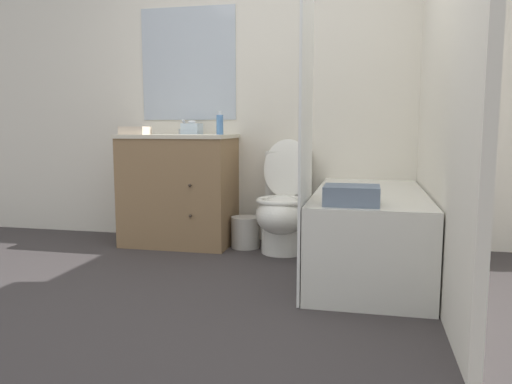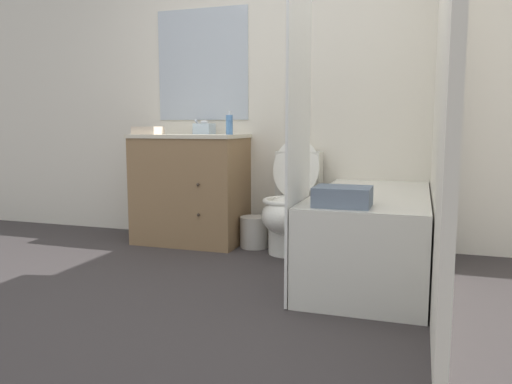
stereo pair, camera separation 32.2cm
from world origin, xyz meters
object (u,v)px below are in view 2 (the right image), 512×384
toilet (291,209)px  bathtub (371,234)px  vanity_cabinet (191,188)px  hand_towel_folded (148,130)px  sink_faucet (200,130)px  bath_towel_folded (343,196)px  soap_dispenser (229,124)px  wastebasket (254,232)px  tissue_box (204,128)px

toilet → bathtub: toilet is taller
vanity_cabinet → hand_towel_folded: hand_towel_folded is taller
bathtub → hand_towel_folded: bearing=169.0°
sink_faucet → bathtub: 1.79m
vanity_cabinet → toilet: size_ratio=1.04×
sink_faucet → bath_towel_folded: bearing=-42.2°
toilet → soap_dispenser: (-0.52, 0.04, 0.64)m
wastebasket → bathtub: bearing=-26.9°
tissue_box → sink_faucet: bearing=136.5°
bathtub → soap_dispenser: soap_dispenser is taller
toilet → soap_dispenser: size_ratio=4.77×
vanity_cabinet → hand_towel_folded: 0.58m
vanity_cabinet → soap_dispenser: size_ratio=4.96×
tissue_box → hand_towel_folded: (-0.38, -0.26, -0.02)m
wastebasket → soap_dispenser: (-0.20, -0.03, 0.85)m
sink_faucet → toilet: bearing=-17.4°
bathtub → vanity_cabinet: bearing=161.7°
sink_faucet → hand_towel_folded: bearing=-131.8°
tissue_box → hand_towel_folded: size_ratio=0.72×
sink_faucet → bathtub: bearing=-24.5°
sink_faucet → soap_dispenser: soap_dispenser is taller
bath_towel_folded → soap_dispenser: bearing=135.1°
bathtub → hand_towel_folded: (-1.82, 0.35, 0.66)m
vanity_cabinet → sink_faucet: 0.51m
tissue_box → bath_towel_folded: (1.34, -1.21, -0.35)m
vanity_cabinet → sink_faucet: sink_faucet is taller
tissue_box → hand_towel_folded: 0.46m
toilet → tissue_box: 1.03m
sink_faucet → wastebasket: bearing=-20.2°
vanity_cabinet → sink_faucet: size_ratio=6.32×
tissue_box → soap_dispenser: 0.33m
vanity_cabinet → wastebasket: 0.65m
wastebasket → bath_towel_folded: 1.45m
vanity_cabinet → toilet: vanity_cabinet is taller
vanity_cabinet → wastebasket: vanity_cabinet is taller
soap_dispenser → tissue_box: bearing=150.3°
bath_towel_folded → hand_towel_folded: bearing=151.1°
bathtub → wastebasket: (-0.96, 0.48, -0.15)m
bath_towel_folded → sink_faucet: bearing=137.8°
wastebasket → soap_dispenser: size_ratio=1.37×
vanity_cabinet → tissue_box: tissue_box is taller
tissue_box → vanity_cabinet: bearing=-123.7°
wastebasket → hand_towel_folded: size_ratio=1.20×
tissue_box → toilet: bearing=-14.2°
bathtub → bath_towel_folded: 0.68m
bath_towel_folded → tissue_box: bearing=137.9°
soap_dispenser → hand_towel_folded: 0.68m
vanity_cabinet → toilet: 0.89m
wastebasket → hand_towel_folded: bearing=-171.4°
bathtub → tissue_box: tissue_box is taller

